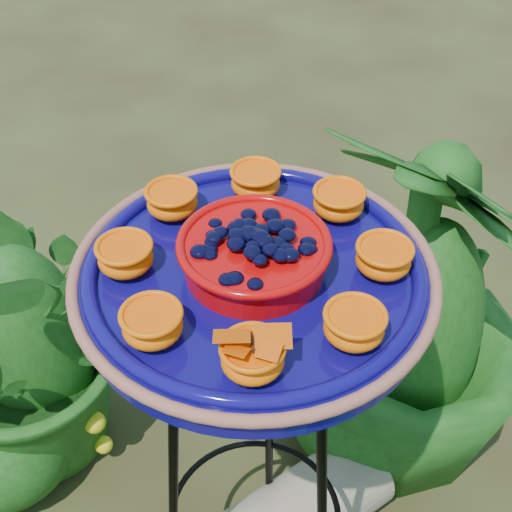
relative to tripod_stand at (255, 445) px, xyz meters
name	(u,v)px	position (x,y,z in m)	size (l,w,h in m)	color
tripod_stand	(255,445)	(0.00, 0.00, 0.00)	(0.41, 0.41, 0.97)	black
feeder_dish	(254,271)	(0.00, 0.00, 0.43)	(0.57, 0.57, 0.12)	#0D0860
shrub_back_left	(31,335)	(-0.55, 0.44, -0.20)	(0.71, 0.61, 0.78)	#154713
shrub_back_right	(424,312)	(0.39, 0.42, -0.10)	(0.55, 0.55, 0.98)	#154713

